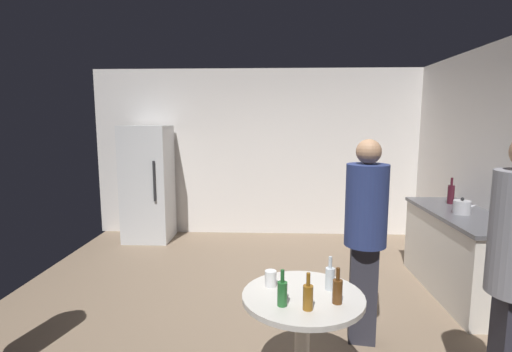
# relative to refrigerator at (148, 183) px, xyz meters

# --- Properties ---
(ground_plane) EXTENTS (5.20, 5.20, 0.10)m
(ground_plane) POSITION_rel_refrigerator_xyz_m (1.70, -2.20, -0.95)
(ground_plane) COLOR #7A6651
(wall_back) EXTENTS (5.32, 0.06, 2.70)m
(wall_back) POSITION_rel_refrigerator_xyz_m (1.70, 0.43, 0.45)
(wall_back) COLOR silver
(wall_back) RESTS_ON ground_plane
(refrigerator) EXTENTS (0.70, 0.68, 1.80)m
(refrigerator) POSITION_rel_refrigerator_xyz_m (0.00, 0.00, 0.00)
(refrigerator) COLOR silver
(refrigerator) RESTS_ON ground_plane
(kitchen_counter) EXTENTS (0.64, 1.69, 0.90)m
(kitchen_counter) POSITION_rel_refrigerator_xyz_m (3.98, -1.77, -0.45)
(kitchen_counter) COLOR beige
(kitchen_counter) RESTS_ON ground_plane
(kettle) EXTENTS (0.24, 0.17, 0.18)m
(kettle) POSITION_rel_refrigerator_xyz_m (3.93, -1.82, 0.07)
(kettle) COLOR #B2B2B7
(kettle) RESTS_ON kitchen_counter
(wine_bottle_on_counter) EXTENTS (0.08, 0.08, 0.31)m
(wine_bottle_on_counter) POSITION_rel_refrigerator_xyz_m (4.04, -1.32, 0.12)
(wine_bottle_on_counter) COLOR #3F141E
(wine_bottle_on_counter) RESTS_ON kitchen_counter
(foreground_table) EXTENTS (0.80, 0.80, 0.73)m
(foreground_table) POSITION_rel_refrigerator_xyz_m (2.15, -3.42, -0.27)
(foreground_table) COLOR beige
(foreground_table) RESTS_ON ground_plane
(beer_bottle_amber) EXTENTS (0.06, 0.06, 0.23)m
(beer_bottle_amber) POSITION_rel_refrigerator_xyz_m (2.16, -3.62, -0.08)
(beer_bottle_amber) COLOR #8C5919
(beer_bottle_amber) RESTS_ON foreground_table
(beer_bottle_brown) EXTENTS (0.06, 0.06, 0.23)m
(beer_bottle_brown) POSITION_rel_refrigerator_xyz_m (2.35, -3.53, -0.08)
(beer_bottle_brown) COLOR #593314
(beer_bottle_brown) RESTS_ON foreground_table
(beer_bottle_green) EXTENTS (0.06, 0.06, 0.23)m
(beer_bottle_green) POSITION_rel_refrigerator_xyz_m (2.01, -3.58, -0.08)
(beer_bottle_green) COLOR #26662D
(beer_bottle_green) RESTS_ON foreground_table
(beer_bottle_clear) EXTENTS (0.06, 0.06, 0.23)m
(beer_bottle_clear) POSITION_rel_refrigerator_xyz_m (2.33, -3.34, -0.08)
(beer_bottle_clear) COLOR silver
(beer_bottle_clear) RESTS_ON foreground_table
(plastic_cup_white) EXTENTS (0.08, 0.08, 0.11)m
(plastic_cup_white) POSITION_rel_refrigerator_xyz_m (1.93, -3.30, -0.11)
(plastic_cup_white) COLOR white
(plastic_cup_white) RESTS_ON foreground_table
(person_in_navy_shirt) EXTENTS (0.39, 0.39, 1.72)m
(person_in_navy_shirt) POSITION_rel_refrigerator_xyz_m (2.71, -2.73, 0.11)
(person_in_navy_shirt) COLOR #2D2D38
(person_in_navy_shirt) RESTS_ON ground_plane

